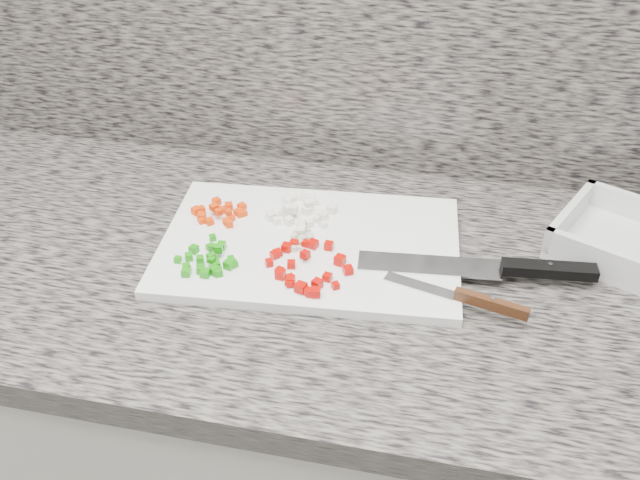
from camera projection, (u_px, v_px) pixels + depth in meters
The scene contains 10 objects.
cabinet at pixel (307, 459), 1.33m from camera, with size 3.92×0.62×0.86m, color silver.
countertop at pixel (304, 271), 1.07m from camera, with size 3.96×0.64×0.04m, color #67625B.
cutting_board at pixel (310, 246), 1.08m from camera, with size 0.45×0.30×0.01m, color white.
carrot_pile at pixel (220, 212), 1.13m from camera, with size 0.09×0.07×0.02m.
onion_pile at pixel (300, 213), 1.12m from camera, with size 0.11×0.11×0.02m.
green_pepper_pile at pixel (210, 261), 1.02m from camera, with size 0.09×0.10×0.02m.
red_pepper_pile at pixel (306, 267), 1.01m from camera, with size 0.13×0.12×0.02m.
garlic_pile at pixel (300, 241), 1.07m from camera, with size 0.05×0.06×0.01m.
chef_knife at pixel (507, 268), 1.01m from camera, with size 0.34×0.07×0.02m.
paring_knife at pixel (473, 299), 0.96m from camera, with size 0.20×0.06×0.02m.
Camera 1 is at (0.20, 0.62, 1.54)m, focal length 40.00 mm.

